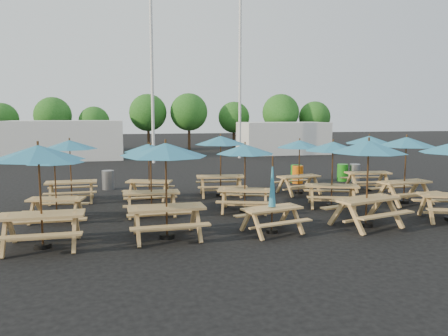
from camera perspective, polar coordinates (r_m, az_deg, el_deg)
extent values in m
plane|color=black|center=(16.25, 1.18, -4.48)|extent=(120.00, 120.00, 0.00)
cube|color=tan|center=(11.49, -22.74, -5.69)|extent=(2.00, 0.80, 0.07)
cube|color=tan|center=(10.86, -23.27, -8.17)|extent=(1.99, 0.30, 0.04)
cube|color=tan|center=(12.26, -22.12, -6.42)|extent=(1.99, 0.30, 0.04)
cylinder|color=black|center=(11.67, -22.56, -9.35)|extent=(0.40, 0.40, 0.11)
cylinder|color=brown|center=(11.40, -22.84, -3.47)|extent=(0.05, 0.05, 2.54)
cone|color=teal|center=(11.27, -23.10, 1.89)|extent=(2.19, 2.19, 0.35)
cube|color=tan|center=(14.26, -21.08, -3.80)|extent=(1.73, 0.92, 0.05)
cube|color=tan|center=(13.75, -21.82, -5.35)|extent=(1.66, 0.51, 0.04)
cube|color=tan|center=(14.87, -20.30, -4.38)|extent=(1.66, 0.51, 0.04)
cylinder|color=black|center=(14.39, -20.97, -6.27)|extent=(0.33, 0.33, 0.09)
cylinder|color=brown|center=(14.20, -21.14, -2.32)|extent=(0.04, 0.04, 2.10)
cone|color=teal|center=(14.09, -21.30, 1.25)|extent=(2.08, 2.08, 0.29)
cube|color=tan|center=(17.12, -19.33, -1.75)|extent=(1.84, 0.77, 0.06)
cube|color=tan|center=(16.51, -19.46, -3.10)|extent=(1.83, 0.32, 0.04)
cube|color=tan|center=(17.82, -19.13, -2.36)|extent=(1.83, 0.32, 0.04)
cylinder|color=black|center=(17.24, -19.24, -4.04)|extent=(0.36, 0.36, 0.10)
cylinder|color=brown|center=(17.07, -19.39, -0.37)|extent=(0.04, 0.04, 2.32)
cone|color=teal|center=(16.98, -19.52, 2.91)|extent=(2.06, 2.06, 0.32)
cube|color=tan|center=(11.52, -7.51, -5.18)|extent=(2.01, 0.85, 0.07)
cube|color=tan|center=(10.89, -6.96, -7.61)|extent=(1.99, 0.36, 0.04)
cube|color=tan|center=(12.29, -7.95, -5.93)|extent=(1.99, 0.36, 0.04)
cylinder|color=black|center=(11.70, -7.45, -8.82)|extent=(0.40, 0.40, 0.11)
cylinder|color=brown|center=(11.44, -7.55, -2.96)|extent=(0.05, 0.05, 2.53)
cone|color=teal|center=(11.30, -7.63, 2.38)|extent=(2.25, 2.25, 0.35)
cube|color=tan|center=(14.29, -9.48, -3.17)|extent=(1.79, 0.72, 0.06)
cube|color=tan|center=(13.70, -9.32, -4.83)|extent=(1.79, 0.27, 0.04)
cube|color=tan|center=(14.98, -9.57, -3.82)|extent=(1.79, 0.27, 0.04)
cylinder|color=black|center=(14.42, -9.42, -5.85)|extent=(0.36, 0.36, 0.10)
cylinder|color=brown|center=(14.22, -9.51, -1.56)|extent=(0.04, 0.04, 2.28)
cone|color=teal|center=(14.11, -9.59, 2.31)|extent=(1.97, 1.97, 0.32)
cube|color=tan|center=(16.93, -9.74, -1.74)|extent=(1.80, 1.14, 0.06)
cube|color=tan|center=(16.38, -10.28, -3.00)|extent=(1.68, 0.74, 0.04)
cube|color=tan|center=(17.56, -9.21, -2.31)|extent=(1.68, 0.74, 0.04)
cylinder|color=black|center=(17.04, -9.70, -3.89)|extent=(0.34, 0.34, 0.09)
cylinder|color=brown|center=(16.87, -9.77, -0.45)|extent=(0.04, 0.04, 2.15)
cone|color=teal|center=(16.78, -9.83, 2.62)|extent=(2.31, 2.31, 0.30)
cube|color=tan|center=(12.06, 6.29, -5.26)|extent=(1.76, 1.03, 0.06)
cube|color=tan|center=(11.63, 7.93, -7.10)|extent=(1.66, 0.63, 0.04)
cube|color=tan|center=(12.61, 4.75, -5.94)|extent=(1.66, 0.63, 0.04)
cylinder|color=black|center=(12.21, 6.25, -8.18)|extent=(0.33, 0.33, 0.09)
cylinder|color=brown|center=(11.98, 6.32, -3.50)|extent=(0.04, 0.04, 2.12)
cone|color=teal|center=(11.92, 6.34, -1.76)|extent=(0.20, 0.20, 1.38)
cube|color=tan|center=(14.57, 2.74, -2.89)|extent=(1.91, 1.23, 0.06)
cube|color=tan|center=(13.98, 2.58, -4.51)|extent=(1.77, 0.80, 0.04)
cube|color=tan|center=(15.27, 2.86, -3.53)|extent=(1.77, 0.80, 0.04)
cylinder|color=black|center=(14.71, 2.72, -5.51)|extent=(0.36, 0.36, 0.10)
cylinder|color=brown|center=(14.51, 2.74, -1.31)|extent=(0.04, 0.04, 2.28)
cone|color=teal|center=(14.40, 2.77, 2.48)|extent=(2.47, 2.47, 0.32)
cube|color=tan|center=(17.39, -0.44, -1.12)|extent=(1.96, 0.93, 0.06)
cube|color=tan|center=(16.76, -0.18, -2.49)|extent=(1.91, 0.46, 0.04)
cube|color=tan|center=(18.12, -0.68, -1.77)|extent=(1.91, 0.46, 0.04)
cylinder|color=black|center=(17.51, -0.44, -3.47)|extent=(0.38, 0.38, 0.11)
cylinder|color=brown|center=(17.33, -0.44, 0.29)|extent=(0.05, 0.05, 2.42)
cone|color=teal|center=(17.25, -0.44, 3.66)|extent=(2.27, 2.27, 0.34)
cube|color=tan|center=(13.26, 18.13, -3.88)|extent=(2.11, 1.27, 0.07)
cube|color=tan|center=(12.85, 20.43, -5.76)|extent=(1.97, 0.80, 0.04)
cube|color=tan|center=(13.81, 15.89, -4.71)|extent=(1.97, 0.80, 0.04)
cylinder|color=black|center=(13.42, 18.01, -7.05)|extent=(0.39, 0.39, 0.11)
cylinder|color=brown|center=(13.18, 18.20, -1.96)|extent=(0.05, 0.05, 2.52)
cone|color=teal|center=(13.07, 18.38, 2.65)|extent=(2.66, 2.66, 0.35)
cube|color=tan|center=(15.79, 13.90, -2.27)|extent=(1.95, 1.26, 0.06)
cube|color=tan|center=(15.19, 14.19, -3.76)|extent=(1.80, 0.84, 0.04)
cube|color=tan|center=(16.49, 13.57, -2.90)|extent=(1.80, 0.84, 0.04)
cylinder|color=black|center=(15.92, 13.83, -4.74)|extent=(0.36, 0.36, 0.10)
cylinder|color=brown|center=(15.73, 13.95, -0.78)|extent=(0.04, 0.04, 2.32)
cone|color=teal|center=(15.63, 14.05, 2.78)|extent=(2.52, 2.52, 0.32)
cube|color=tan|center=(18.13, 9.76, -1.09)|extent=(1.84, 1.02, 0.06)
cube|color=tan|center=(17.65, 10.91, -2.25)|extent=(1.75, 0.59, 0.04)
cube|color=tan|center=(18.69, 8.64, -1.70)|extent=(1.75, 0.59, 0.04)
cylinder|color=black|center=(18.23, 9.72, -3.17)|extent=(0.35, 0.35, 0.10)
cylinder|color=brown|center=(18.08, 9.78, 0.15)|extent=(0.04, 0.04, 2.22)
cone|color=teal|center=(17.99, 9.85, 3.12)|extent=(2.25, 2.25, 0.31)
cube|color=tan|center=(15.74, 26.73, -3.84)|extent=(1.89, 0.88, 0.04)
cube|color=tan|center=(17.22, 22.50, -1.70)|extent=(2.00, 0.99, 0.06)
cube|color=tan|center=(16.77, 24.09, -3.07)|extent=(1.94, 0.52, 0.04)
cube|color=tan|center=(17.78, 20.92, -2.38)|extent=(1.94, 0.52, 0.04)
cylinder|color=black|center=(17.34, 22.39, -4.10)|extent=(0.38, 0.38, 0.11)
cylinder|color=brown|center=(17.17, 22.57, -0.26)|extent=(0.05, 0.05, 2.45)
cone|color=teal|center=(17.08, 22.74, 3.19)|extent=(2.35, 2.35, 0.34)
cube|color=tan|center=(19.63, 18.28, -0.60)|extent=(1.91, 0.90, 0.06)
cube|color=tan|center=(19.07, 19.12, -1.75)|extent=(1.86, 0.44, 0.04)
cube|color=tan|center=(20.28, 17.43, -1.19)|extent=(1.86, 0.44, 0.04)
cylinder|color=black|center=(19.73, 18.20, -2.64)|extent=(0.37, 0.37, 0.10)
cylinder|color=brown|center=(19.58, 18.33, 0.62)|extent=(0.05, 0.05, 2.36)
cone|color=teal|center=(19.50, 18.44, 3.52)|extent=(2.20, 2.20, 0.33)
cylinder|color=gray|center=(19.57, -14.90, -1.52)|extent=(0.52, 0.52, 0.83)
cylinder|color=#1E8518|center=(21.24, 9.40, -0.73)|extent=(0.52, 0.52, 0.83)
cylinder|color=orange|center=(20.96, 9.60, -0.84)|extent=(0.52, 0.52, 0.83)
cylinder|color=#1E8518|center=(22.10, 15.22, -0.58)|extent=(0.52, 0.52, 0.83)
cylinder|color=gray|center=(22.28, 16.72, -0.57)|extent=(0.52, 0.52, 0.83)
cylinder|color=silver|center=(29.64, -9.38, 12.26)|extent=(0.20, 0.20, 12.00)
cylinder|color=silver|center=(32.66, 2.10, 11.85)|extent=(0.20, 0.20, 12.00)
cube|color=silver|center=(33.76, -19.88, 3.46)|extent=(8.00, 4.00, 2.80)
cube|color=silver|center=(36.83, 7.66, 3.92)|extent=(7.00, 4.00, 2.60)
cylinder|color=#382314|center=(42.03, -26.91, 3.14)|extent=(0.24, 0.24, 1.92)
sphere|color=#1E5919|center=(41.97, -27.05, 5.69)|extent=(2.80, 2.80, 2.80)
cylinder|color=#382314|center=(39.85, -21.33, 3.40)|extent=(0.24, 0.24, 2.14)
sphere|color=#1E5919|center=(39.79, -21.46, 6.40)|extent=(3.11, 3.11, 3.11)
cylinder|color=#382314|center=(39.26, -16.52, 3.28)|extent=(0.24, 0.24, 1.78)
sphere|color=#1E5919|center=(39.19, -16.61, 5.83)|extent=(2.59, 2.59, 2.59)
cylinder|color=#382314|center=(40.28, -9.83, 3.93)|extent=(0.24, 0.24, 2.31)
sphere|color=#1E5919|center=(40.23, -9.89, 7.14)|extent=(3.36, 3.36, 3.36)
cylinder|color=#382314|center=(40.18, -4.57, 4.03)|extent=(0.24, 0.24, 2.35)
sphere|color=#1E5919|center=(40.13, -4.60, 7.30)|extent=(3.41, 3.41, 3.41)
cylinder|color=#382314|center=(41.44, 1.29, 3.91)|extent=(0.24, 0.24, 2.02)
sphere|color=#1E5919|center=(41.38, 1.30, 6.64)|extent=(2.94, 2.94, 2.94)
cylinder|color=#382314|center=(40.91, 7.37, 4.03)|extent=(0.24, 0.24, 2.32)
sphere|color=#1E5919|center=(40.86, 7.42, 7.21)|extent=(3.38, 3.38, 3.38)
cylinder|color=#382314|center=(42.23, 11.69, 3.83)|extent=(0.24, 0.24, 2.03)
sphere|color=#1E5919|center=(42.17, 11.75, 6.53)|extent=(2.95, 2.95, 2.95)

